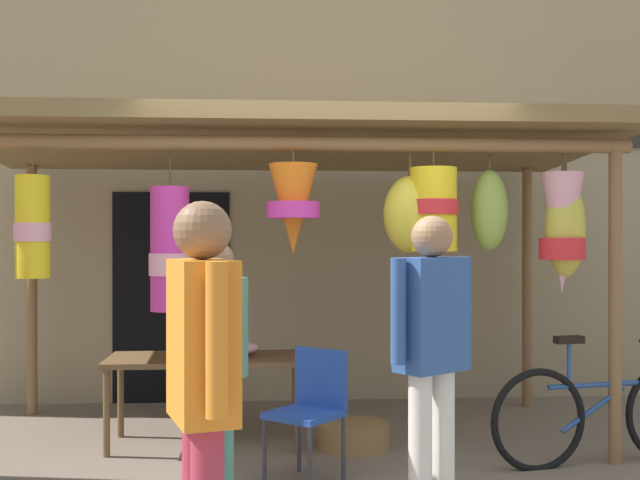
# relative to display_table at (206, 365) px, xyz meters

# --- Properties ---
(ground_plane) EXTENTS (30.00, 30.00, 0.00)m
(ground_plane) POSITION_rel_display_table_xyz_m (0.86, -0.80, -0.60)
(ground_plane) COLOR #756656
(shop_facade) EXTENTS (11.29, 0.29, 4.16)m
(shop_facade) POSITION_rel_display_table_xyz_m (0.86, 1.72, 1.48)
(shop_facade) COLOR #9E8966
(shop_facade) RESTS_ON ground_plane
(market_stall_canopy) EXTENTS (4.99, 2.36, 2.46)m
(market_stall_canopy) POSITION_rel_display_table_xyz_m (0.77, 0.02, 1.52)
(market_stall_canopy) COLOR brown
(market_stall_canopy) RESTS_ON ground_plane
(display_table) EXTENTS (1.47, 0.67, 0.67)m
(display_table) POSITION_rel_display_table_xyz_m (0.00, 0.00, 0.00)
(display_table) COLOR brown
(display_table) RESTS_ON ground_plane
(flower_heap_on_table) EXTENTS (0.62, 0.43, 0.14)m
(flower_heap_on_table) POSITION_rel_display_table_xyz_m (0.10, -0.02, 0.14)
(flower_heap_on_table) COLOR pink
(flower_heap_on_table) RESTS_ON display_table
(folding_chair) EXTENTS (0.56, 0.56, 0.84)m
(folding_chair) POSITION_rel_display_table_xyz_m (0.74, -0.94, -0.10)
(folding_chair) COLOR #2347A8
(folding_chair) RESTS_ON ground_plane
(wicker_basket_by_table) EXTENTS (0.54, 0.54, 0.19)m
(wicker_basket_by_table) POSITION_rel_display_table_xyz_m (1.10, -0.18, -0.51)
(wicker_basket_by_table) COLOR olive
(wicker_basket_by_table) RESTS_ON ground_plane
(parked_bicycle) EXTENTS (1.73, 0.49, 0.92)m
(parked_bicycle) POSITION_rel_display_table_xyz_m (2.80, -0.70, -0.25)
(parked_bicycle) COLOR black
(parked_bicycle) RESTS_ON ground_plane
(vendor_in_orange) EXTENTS (0.32, 0.57, 1.72)m
(vendor_in_orange) POSITION_rel_display_table_xyz_m (0.19, -2.91, 0.42)
(vendor_in_orange) COLOR #B23347
(vendor_in_orange) RESTS_ON ground_plane
(customer_foreground) EXTENTS (0.50, 0.41, 1.69)m
(customer_foreground) POSITION_rel_display_table_xyz_m (1.36, -1.75, 0.40)
(customer_foreground) COLOR silver
(customer_foreground) RESTS_ON ground_plane
(passerby_at_right) EXTENTS (0.36, 0.55, 1.55)m
(passerby_at_right) POSITION_rel_display_table_xyz_m (0.17, -1.58, 0.31)
(passerby_at_right) COLOR #4C8E7A
(passerby_at_right) RESTS_ON ground_plane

